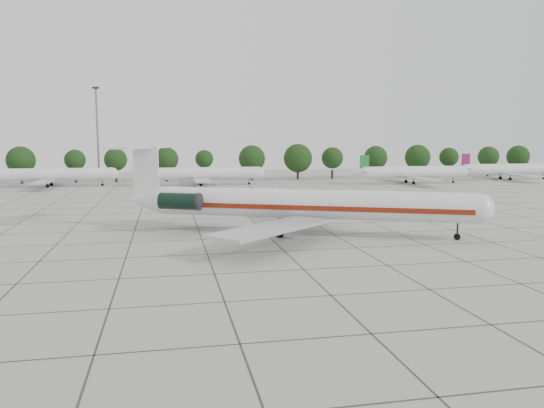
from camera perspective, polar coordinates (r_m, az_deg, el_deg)
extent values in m
plane|color=#A8A9A2|center=(63.15, -0.27, -3.58)|extent=(260.00, 260.00, 0.00)
cube|color=#383838|center=(77.72, -2.40, -1.55)|extent=(170.00, 170.00, 0.02)
cylinder|color=silver|center=(64.52, 4.14, 0.00)|extent=(36.78, 18.63, 3.54)
sphere|color=silver|center=(64.74, 21.29, -0.44)|extent=(3.54, 3.54, 3.54)
cone|color=silver|center=(70.96, -13.71, 0.47)|extent=(6.32, 5.38, 3.54)
cube|color=maroon|center=(66.31, 4.35, -0.04)|extent=(34.41, 15.02, 0.59)
cube|color=maroon|center=(62.79, 3.91, -0.44)|extent=(34.41, 15.02, 0.59)
cube|color=#B7BABC|center=(74.55, 3.13, -0.14)|extent=(5.34, 16.19, 0.32)
cube|color=#B7BABC|center=(55.79, 0.01, -2.60)|extent=(15.30, 14.34, 0.32)
cube|color=black|center=(70.61, -8.16, 0.83)|extent=(2.72, 2.22, 0.27)
cylinder|color=black|center=(71.31, -7.95, 0.90)|extent=(5.53, 3.92, 2.04)
cube|color=black|center=(66.14, -9.60, 0.38)|extent=(2.72, 2.22, 0.27)
cylinder|color=black|center=(65.45, -9.85, 0.30)|extent=(5.53, 3.92, 2.04)
cube|color=silver|center=(70.40, -13.40, 3.49)|extent=(3.26, 1.64, 6.43)
cube|color=silver|center=(70.61, -14.03, 5.92)|extent=(8.08, 13.07, 0.24)
cylinder|color=black|center=(64.83, 19.31, -2.79)|extent=(0.28, 0.28, 2.04)
cylinder|color=black|center=(64.94, 19.29, -3.35)|extent=(0.81, 0.57, 0.75)
cylinder|color=black|center=(68.07, 1.77, -1.61)|extent=(0.34, 0.34, 1.93)
cylinder|color=black|center=(68.21, 1.77, -2.32)|extent=(1.24, 1.02, 1.07)
cylinder|color=black|center=(62.67, 0.85, -2.37)|extent=(0.34, 0.34, 1.93)
cylinder|color=black|center=(62.82, 0.85, -3.14)|extent=(1.24, 1.02, 1.07)
cylinder|color=silver|center=(137.81, -22.46, 2.97)|extent=(27.20, 3.00, 3.00)
cube|color=#B7BABC|center=(138.08, -22.84, 2.45)|extent=(3.50, 27.20, 0.25)
cylinder|color=black|center=(140.34, -22.64, 1.96)|extent=(0.80, 0.45, 0.80)
cylinder|color=black|center=(136.04, -23.00, 1.79)|extent=(0.80, 0.45, 0.80)
cylinder|color=silver|center=(132.30, -7.29, 3.30)|extent=(27.20, 3.00, 3.00)
cube|color=#B7BABC|center=(132.31, -7.72, 2.77)|extent=(3.50, 27.20, 0.25)
cube|color=#DA460C|center=(131.88, -13.16, 4.29)|extent=(2.40, 0.25, 3.60)
cylinder|color=black|center=(134.61, -7.77, 2.24)|extent=(0.80, 0.45, 0.80)
cylinder|color=black|center=(130.24, -7.65, 2.08)|extent=(0.80, 0.45, 0.80)
cylinder|color=silver|center=(140.89, 15.00, 3.34)|extent=(27.20, 3.00, 3.00)
cube|color=#B7BABC|center=(140.52, 14.62, 2.86)|extent=(3.50, 27.20, 0.25)
cube|color=#1A7525|center=(135.32, 9.91, 4.44)|extent=(2.40, 0.25, 3.60)
cylinder|color=black|center=(142.60, 14.21, 2.36)|extent=(0.80, 0.45, 0.80)
cylinder|color=black|center=(138.66, 15.00, 2.21)|extent=(0.80, 0.45, 0.80)
cylinder|color=silver|center=(163.08, 24.13, 3.45)|extent=(27.20, 3.00, 3.00)
cube|color=#B7BABC|center=(162.57, 23.82, 3.03)|extent=(3.50, 27.20, 0.25)
cube|color=#7D1650|center=(155.55, 20.13, 4.45)|extent=(2.40, 0.25, 3.60)
cylinder|color=black|center=(164.46, 23.35, 2.60)|extent=(0.80, 0.45, 0.80)
cylinder|color=black|center=(160.87, 24.24, 2.47)|extent=(0.80, 0.45, 0.80)
cylinder|color=#332114|center=(150.71, -25.31, 2.47)|extent=(0.70, 0.70, 2.50)
sphere|color=black|center=(150.46, -25.40, 4.27)|extent=(7.15, 7.15, 7.15)
cylinder|color=#332114|center=(148.09, -20.35, 2.64)|extent=(0.70, 0.70, 2.50)
sphere|color=black|center=(147.83, -20.43, 4.47)|extent=(5.43, 5.43, 5.43)
cylinder|color=#332114|center=(146.84, -16.41, 2.76)|extent=(0.70, 0.70, 2.50)
sphere|color=black|center=(146.58, -16.48, 4.61)|extent=(5.99, 5.99, 5.99)
cylinder|color=#332114|center=(146.27, -11.26, 2.89)|extent=(0.70, 0.70, 2.50)
sphere|color=black|center=(146.01, -11.30, 4.75)|extent=(6.50, 6.50, 6.50)
cylinder|color=#332114|center=(146.64, -7.27, 2.98)|extent=(0.70, 0.70, 2.50)
sphere|color=black|center=(146.38, -7.30, 4.84)|extent=(4.93, 4.93, 4.93)
cylinder|color=#332114|center=(148.16, -2.17, 3.08)|extent=(0.70, 0.70, 2.50)
sphere|color=black|center=(147.90, -2.18, 4.91)|extent=(7.40, 7.40, 7.40)
cylinder|color=#332114|center=(150.83, 2.79, 3.15)|extent=(0.70, 0.70, 2.50)
sphere|color=black|center=(150.58, 2.80, 4.95)|extent=(8.08, 8.08, 8.08)
cylinder|color=#332114|center=(153.64, 6.49, 3.18)|extent=(0.70, 0.70, 2.50)
sphere|color=black|center=(153.39, 6.51, 4.95)|extent=(6.17, 6.17, 6.17)
cylinder|color=#332114|center=(158.17, 11.05, 3.21)|extent=(0.70, 0.70, 2.50)
sphere|color=black|center=(157.93, 11.09, 4.93)|extent=(6.82, 6.82, 6.82)
cylinder|color=#332114|center=(163.65, 15.33, 3.21)|extent=(0.70, 0.70, 2.50)
sphere|color=black|center=(163.41, 15.38, 4.88)|extent=(7.44, 7.44, 7.44)
cylinder|color=#332114|center=(168.46, 18.43, 3.21)|extent=(0.70, 0.70, 2.50)
sphere|color=black|center=(168.23, 18.50, 4.82)|extent=(5.66, 5.66, 5.66)
cylinder|color=#332114|center=(175.38, 22.18, 3.19)|extent=(0.70, 0.70, 2.50)
sphere|color=black|center=(175.16, 22.26, 4.74)|extent=(6.25, 6.25, 6.25)
cylinder|color=#332114|center=(181.20, 24.87, 3.16)|extent=(0.70, 0.70, 2.50)
sphere|color=black|center=(180.99, 24.95, 4.66)|extent=(6.79, 6.79, 6.79)
cylinder|color=slate|center=(153.96, -18.25, 7.07)|extent=(0.56, 0.56, 25.00)
cube|color=black|center=(154.54, -18.44, 11.78)|extent=(1.60, 1.60, 0.50)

